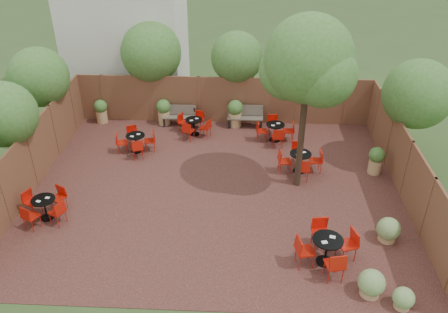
{
  "coord_description": "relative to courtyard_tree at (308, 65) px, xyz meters",
  "views": [
    {
      "loc": [
        0.88,
        -12.44,
        8.78
      ],
      "look_at": [
        0.24,
        0.5,
        1.0
      ],
      "focal_mm": 37.0,
      "sensor_mm": 36.0,
      "label": 1
    }
  ],
  "objects": [
    {
      "name": "park_bench_left",
      "position": [
        -4.48,
        4.19,
        -3.74
      ],
      "size": [
        1.37,
        0.46,
        0.84
      ],
      "rotation": [
        0.0,
        0.0,
        0.01
      ],
      "color": "brown",
      "rests_on": "courtyard_paving"
    },
    {
      "name": "planters",
      "position": [
        -3.14,
        3.55,
        -3.6
      ],
      "size": [
        11.06,
        3.96,
        1.13
      ],
      "color": "tan",
      "rests_on": "courtyard_paving"
    },
    {
      "name": "fence_right",
      "position": [
        3.33,
        -0.43,
        -3.2
      ],
      "size": [
        0.08,
        10.0,
        2.0
      ],
      "primitive_type": "cube",
      "color": "brown",
      "rests_on": "ground"
    },
    {
      "name": "courtyard_paving",
      "position": [
        -2.67,
        -0.43,
        -4.19
      ],
      "size": [
        12.0,
        10.0,
        0.02
      ],
      "primitive_type": "cube",
      "color": "#351A15",
      "rests_on": "ground"
    },
    {
      "name": "courtyard_tree",
      "position": [
        0.0,
        0.0,
        0.0
      ],
      "size": [
        2.77,
        2.67,
        5.67
      ],
      "rotation": [
        0.0,
        0.0,
        -0.25
      ],
      "color": "black",
      "rests_on": "courtyard_paving"
    },
    {
      "name": "fence_left",
      "position": [
        -8.67,
        -0.43,
        -3.2
      ],
      "size": [
        0.08,
        10.0,
        2.0
      ],
      "primitive_type": "cube",
      "color": "brown",
      "rests_on": "ground"
    },
    {
      "name": "low_shrubs",
      "position": [
        1.89,
        -3.95,
        -3.85
      ],
      "size": [
        1.59,
        3.01,
        0.72
      ],
      "color": "tan",
      "rests_on": "courtyard_paving"
    },
    {
      "name": "fence_back",
      "position": [
        -2.67,
        4.57,
        -3.2
      ],
      "size": [
        12.0,
        0.08,
        2.0
      ],
      "primitive_type": "cube",
      "color": "brown",
      "rests_on": "ground"
    },
    {
      "name": "overhang_foliage",
      "position": [
        -3.7,
        2.84,
        -1.51
      ],
      "size": [
        15.51,
        10.6,
        2.52
      ],
      "color": "#356520",
      "rests_on": "ground"
    },
    {
      "name": "bistro_tables",
      "position": [
        -2.49,
        0.2,
        -3.76
      ],
      "size": [
        9.68,
        8.55,
        0.92
      ],
      "color": "black",
      "rests_on": "courtyard_paving"
    },
    {
      "name": "neighbour_building",
      "position": [
        -7.17,
        7.57,
        -0.2
      ],
      "size": [
        5.0,
        4.0,
        8.0
      ],
      "primitive_type": "cube",
      "color": "beige",
      "rests_on": "ground"
    },
    {
      "name": "park_bench_right",
      "position": [
        -1.77,
        4.19,
        -3.72
      ],
      "size": [
        1.46,
        0.49,
        0.89
      ],
      "rotation": [
        0.0,
        0.0,
        -0.02
      ],
      "color": "brown",
      "rests_on": "courtyard_paving"
    },
    {
      "name": "ground",
      "position": [
        -2.67,
        -0.43,
        -4.2
      ],
      "size": [
        80.0,
        80.0,
        0.0
      ],
      "primitive_type": "plane",
      "color": "#354F23",
      "rests_on": "ground"
    }
  ]
}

